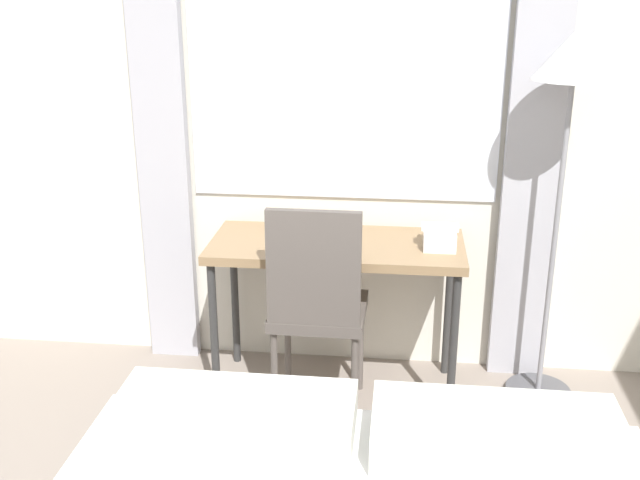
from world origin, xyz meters
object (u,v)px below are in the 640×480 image
at_px(telephone, 439,237).
at_px(standing_lamp, 570,99).
at_px(desk, 337,257).
at_px(book, 311,242).
at_px(desk_chair, 317,300).

bearing_deg(telephone, standing_lamp, 5.86).
xyz_separation_m(desk, book, (-0.11, -0.05, 0.08)).
bearing_deg(desk_chair, standing_lamp, 16.40).
bearing_deg(desk, standing_lamp, 2.72).
bearing_deg(book, desk_chair, -75.00).
xyz_separation_m(desk_chair, telephone, (0.51, 0.23, 0.22)).
height_order(standing_lamp, telephone, standing_lamp).
relative_size(desk, desk_chair, 1.14).
xyz_separation_m(standing_lamp, telephone, (-0.49, -0.05, -0.59)).
relative_size(telephone, book, 0.60).
relative_size(desk_chair, book, 3.20).
relative_size(desk_chair, telephone, 5.32).
height_order(desk_chair, standing_lamp, standing_lamp).
distance_m(standing_lamp, telephone, 0.77).
xyz_separation_m(desk, standing_lamp, (0.94, 0.04, 0.71)).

